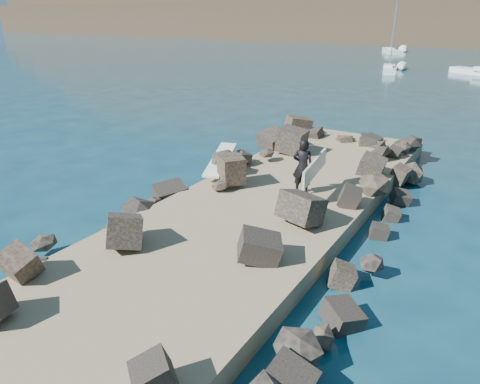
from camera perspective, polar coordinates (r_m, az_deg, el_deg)
The scene contains 8 objects.
ground at distance 14.23m, azimuth 2.18°, elevation -4.28°, with size 800.00×800.00×0.00m, color #0F384C.
jetty at distance 12.60m, azimuth -2.47°, elevation -6.52°, with size 6.00×26.00×0.60m, color #8C7759.
riprap_left at distance 14.53m, azimuth -10.76°, elevation -1.91°, with size 2.60×22.00×1.00m, color black.
riprap_right at distance 11.70m, azimuth 10.80°, elevation -8.29°, with size 2.60×22.00×1.00m, color black.
surfboard_resting at distance 16.88m, azimuth -2.64°, elevation 3.97°, with size 0.66×2.64×0.09m, color white.
surfer_with_board at distance 14.88m, azimuth 8.59°, elevation 3.34°, with size 1.02×2.42×1.96m.
sailboat_e at distance 86.34m, azimuth 19.41°, elevation 17.34°, with size 4.89×8.13×9.66m.
sailboat_a at distance 56.49m, azimuth 19.25°, elevation 15.20°, with size 2.98×6.43×7.67m.
Camera 1 is at (6.40, -10.96, 6.42)m, focal length 32.00 mm.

